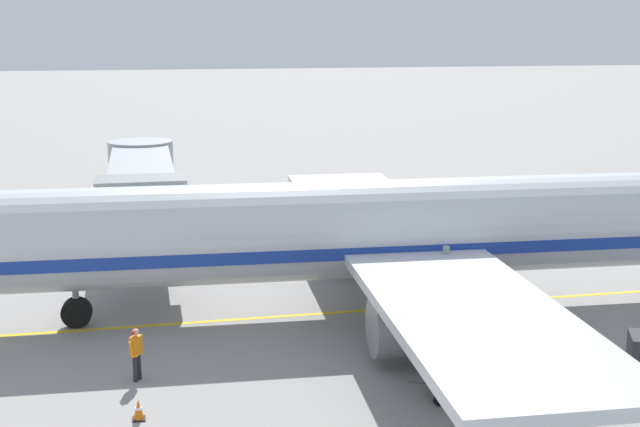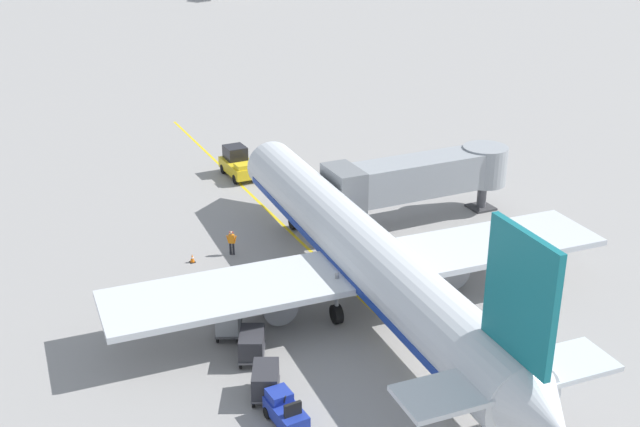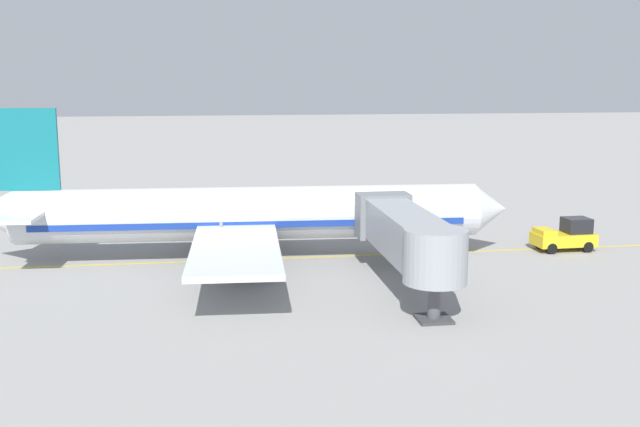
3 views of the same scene
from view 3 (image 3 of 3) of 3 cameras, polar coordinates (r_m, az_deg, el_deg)
The scene contains 11 objects.
ground_plane at distance 53.20m, azimuth -3.57°, elevation -3.44°, with size 400.00×400.00×0.00m, color gray.
gate_lead_in_line at distance 53.20m, azimuth -3.57°, elevation -3.44°, with size 0.24×80.00×0.01m, color gold.
parked_airliner at distance 52.55m, azimuth -5.58°, elevation -0.09°, with size 30.22×37.32×10.63m.
jet_bridge at distance 44.71m, azimuth 6.64°, elevation -1.61°, with size 14.42×3.50×4.98m.
pushback_tractor at distance 58.34m, azimuth 18.18°, elevation -1.60°, with size 2.35×4.47×2.40m.
baggage_tug_lead at distance 61.58m, azimuth -14.12°, elevation -1.15°, with size 1.44×2.58×1.62m.
baggage_cart_front at distance 61.09m, azimuth -6.21°, elevation -0.76°, with size 2.10×2.92×1.58m.
baggage_cart_second_in_train at distance 60.77m, azimuth -8.89°, elevation -0.89°, with size 2.10×2.92×1.58m.
baggage_cart_third_in_train at distance 61.40m, azimuth -11.98°, elevation -0.87°, with size 2.10×2.92×1.58m.
ground_crew_wing_walker at distance 58.87m, azimuth 3.27°, elevation -1.14°, with size 0.66×0.46×1.69m.
safety_cone_nose_left at distance 61.63m, azimuth 2.70°, elevation -1.24°, with size 0.36×0.36×0.59m.
Camera 3 is at (51.47, -4.50, 12.69)m, focal length 42.05 mm.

